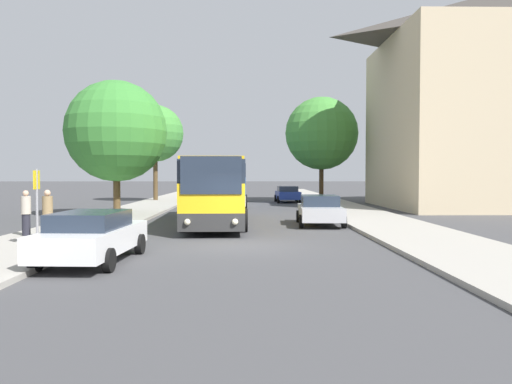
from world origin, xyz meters
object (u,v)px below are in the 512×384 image
at_px(parked_car_left_curb, 92,235).
at_px(tree_right_near, 322,134).
at_px(tree_left_far, 155,134).
at_px(parked_car_right_far, 288,194).
at_px(parked_car_right_near, 320,210).
at_px(tree_left_near, 116,131).
at_px(bus_stop_sign, 37,198).
at_px(bus_middle, 228,183).
at_px(pedestrian_waiting_near, 48,214).
at_px(bus_front, 217,190).
at_px(pedestrian_waiting_far, 26,213).

xyz_separation_m(parked_car_left_curb, tree_right_near, (11.03, 30.73, 5.35)).
bearing_deg(tree_left_far, parked_car_right_far, -6.64).
relative_size(parked_car_left_curb, tree_right_near, 0.52).
height_order(parked_car_right_near, parked_car_right_far, parked_car_right_near).
bearing_deg(tree_left_near, tree_left_far, 92.61).
distance_m(parked_car_left_curb, bus_stop_sign, 3.26).
relative_size(bus_middle, tree_left_far, 1.43).
bearing_deg(tree_right_near, pedestrian_waiting_near, -117.53).
bearing_deg(pedestrian_waiting_near, tree_right_near, -50.52).
bearing_deg(tree_left_far, pedestrian_waiting_near, -87.84).
distance_m(bus_front, tree_left_near, 7.88).
bearing_deg(tree_right_near, parked_car_right_near, -98.68).
bearing_deg(parked_car_right_far, parked_car_right_near, 87.83).
bearing_deg(bus_stop_sign, tree_right_near, 64.95).
bearing_deg(pedestrian_waiting_near, bus_front, -63.69).
height_order(bus_middle, pedestrian_waiting_far, bus_middle).
height_order(bus_front, parked_car_left_curb, bus_front).
height_order(tree_left_near, tree_left_far, tree_left_far).
xyz_separation_m(bus_stop_sign, pedestrian_waiting_near, (-0.48, 2.05, -0.66)).
bearing_deg(bus_middle, tree_right_near, 30.92).
relative_size(parked_car_right_near, parked_car_right_far, 1.11).
bearing_deg(tree_left_far, tree_right_near, -0.37).
relative_size(parked_car_right_far, pedestrian_waiting_near, 2.27).
relative_size(bus_front, tree_right_near, 1.27).
bearing_deg(pedestrian_waiting_far, bus_front, -169.27).
distance_m(parked_car_right_far, tree_left_far, 12.99).
bearing_deg(pedestrian_waiting_near, parked_car_left_curb, -167.90).
bearing_deg(tree_left_far, parked_car_left_curb, -82.84).
relative_size(parked_car_left_curb, parked_car_right_far, 1.19).
bearing_deg(parked_car_right_far, bus_middle, 35.71).
bearing_deg(bus_stop_sign, parked_car_left_curb, -40.36).
distance_m(parked_car_left_curb, tree_left_near, 15.60).
bearing_deg(pedestrian_waiting_near, parked_car_right_far, -45.95).
bearing_deg(bus_stop_sign, tree_left_near, 93.41).
xyz_separation_m(bus_middle, parked_car_left_curb, (-2.81, -25.50, -1.02)).
height_order(bus_middle, bus_stop_sign, bus_middle).
xyz_separation_m(bus_front, tree_right_near, (8.20, 20.04, 4.40)).
bearing_deg(tree_right_near, pedestrian_waiting_far, -120.31).
height_order(bus_middle, pedestrian_waiting_near, bus_middle).
height_order(parked_car_left_curb, pedestrian_waiting_near, pedestrian_waiting_near).
xyz_separation_m(bus_middle, pedestrian_waiting_far, (-6.84, -20.54, -0.76)).
distance_m(parked_car_right_near, pedestrian_waiting_far, 12.95).
bearing_deg(tree_left_near, bus_stop_sign, -86.59).
bearing_deg(pedestrian_waiting_far, tree_left_far, -119.48).
distance_m(bus_middle, parked_car_right_near, 16.29).
relative_size(bus_middle, parked_car_right_near, 2.74).
distance_m(bus_middle, parked_car_right_far, 6.52).
height_order(bus_front, bus_middle, bus_middle).
xyz_separation_m(parked_car_right_far, tree_left_near, (-11.03, -14.74, 4.17)).
xyz_separation_m(parked_car_right_near, tree_left_near, (-11.01, 4.65, 4.16)).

